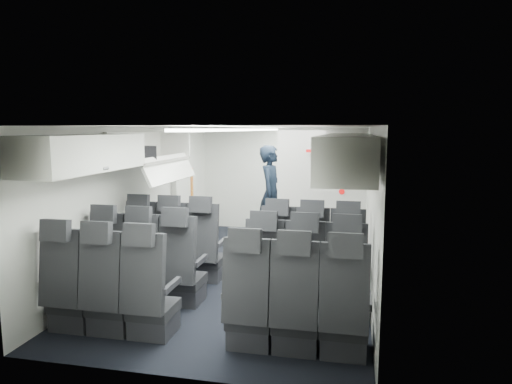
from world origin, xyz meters
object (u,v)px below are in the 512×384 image
at_px(seat_row_rear, 198,304).
at_px(flight_attendant, 271,195).
at_px(seat_row_mid, 224,275).
at_px(galley_unit, 326,188).
at_px(boarding_door, 183,191).
at_px(carry_on_bag, 139,154).
at_px(seat_row_front, 242,255).

height_order(seat_row_rear, flight_attendant, flight_attendant).
bearing_deg(seat_row_rear, seat_row_mid, 90.00).
bearing_deg(flight_attendant, galley_unit, -40.82).
relative_size(seat_row_mid, boarding_door, 1.79).
distance_m(galley_unit, flight_attendant, 1.35).
bearing_deg(seat_row_rear, boarding_door, 112.87).
relative_size(seat_row_rear, carry_on_bag, 8.71).
height_order(seat_row_front, galley_unit, galley_unit).
xyz_separation_m(boarding_door, flight_attendant, (1.63, 0.22, -0.04)).
relative_size(seat_row_rear, galley_unit, 1.75).
bearing_deg(galley_unit, seat_row_mid, -102.88).
distance_m(seat_row_rear, flight_attendant, 4.13).
xyz_separation_m(seat_row_rear, carry_on_bag, (-1.42, 1.69, 1.37)).
bearing_deg(seat_row_front, seat_row_mid, -90.00).
xyz_separation_m(galley_unit, flight_attendant, (-0.96, -0.95, -0.04)).
bearing_deg(seat_row_mid, galley_unit, 77.12).
relative_size(galley_unit, flight_attendant, 1.04).
bearing_deg(boarding_door, seat_row_rear, -67.13).
height_order(seat_row_front, carry_on_bag, carry_on_bag).
distance_m(boarding_door, flight_attendant, 1.65).
height_order(galley_unit, carry_on_bag, galley_unit).
height_order(seat_row_front, seat_row_rear, same).
bearing_deg(seat_row_mid, carry_on_bag, 150.80).
bearing_deg(seat_row_rear, seat_row_front, 90.00).
xyz_separation_m(seat_row_front, carry_on_bag, (-1.42, -0.11, 1.37)).
bearing_deg(seat_row_mid, seat_row_rear, -90.00).
xyz_separation_m(seat_row_mid, boarding_door, (-1.64, 2.99, 0.55)).
xyz_separation_m(seat_row_front, boarding_door, (-1.64, 2.09, 0.55)).
bearing_deg(flight_attendant, seat_row_front, -175.52).
distance_m(seat_row_mid, carry_on_bag, 2.12).
height_order(boarding_door, carry_on_bag, carry_on_bag).
relative_size(seat_row_mid, carry_on_bag, 8.71).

